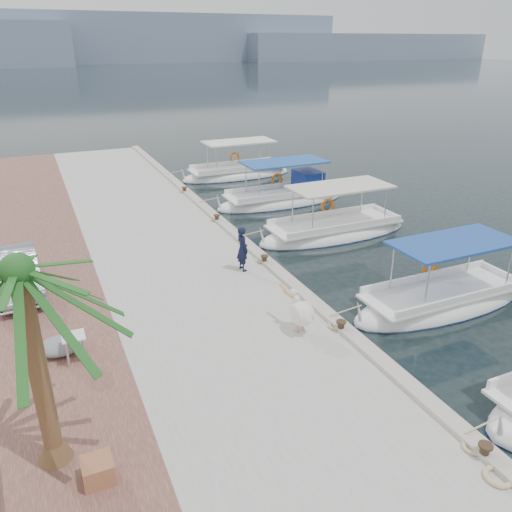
{
  "coord_description": "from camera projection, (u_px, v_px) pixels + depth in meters",
  "views": [
    {
      "loc": [
        -7.33,
        -13.36,
        7.89
      ],
      "look_at": [
        -1.0,
        0.79,
        1.2
      ],
      "focal_mm": 35.0,
      "sensor_mm": 36.0,
      "label": 1
    }
  ],
  "objects": [
    {
      "name": "ground",
      "position": [
        292.0,
        292.0,
        17.07
      ],
      "size": [
        400.0,
        400.0,
        0.0
      ],
      "primitive_type": "plane",
      "color": "black",
      "rests_on": "ground"
    },
    {
      "name": "concrete_quay",
      "position": [
        168.0,
        248.0,
        20.04
      ],
      "size": [
        6.0,
        40.0,
        0.5
      ],
      "primitive_type": "cube",
      "color": "#A2A19C",
      "rests_on": "ground"
    },
    {
      "name": "quay_curb",
      "position": [
        232.0,
        231.0,
        20.96
      ],
      "size": [
        0.44,
        40.0,
        0.12
      ],
      "primitive_type": "cube",
      "color": "#A8A395",
      "rests_on": "concrete_quay"
    },
    {
      "name": "cobblestone_strip",
      "position": [
        34.0,
        269.0,
        18.17
      ],
      "size": [
        4.0,
        40.0,
        0.5
      ],
      "primitive_type": "cube",
      "color": "brown",
      "rests_on": "ground"
    },
    {
      "name": "distant_hills",
      "position": [
        117.0,
        42.0,
        194.05
      ],
      "size": [
        330.0,
        60.0,
        18.0
      ],
      "color": "gray",
      "rests_on": "ground"
    },
    {
      "name": "fishing_caique_b",
      "position": [
        441.0,
        303.0,
        16.09
      ],
      "size": [
        6.64,
        2.13,
        2.83
      ],
      "color": "white",
      "rests_on": "ground"
    },
    {
      "name": "fishing_caique_c",
      "position": [
        334.0,
        233.0,
        22.0
      ],
      "size": [
        7.28,
        2.36,
        2.83
      ],
      "color": "white",
      "rests_on": "ground"
    },
    {
      "name": "fishing_caique_d",
      "position": [
        282.0,
        200.0,
        26.35
      ],
      "size": [
        7.21,
        2.3,
        2.83
      ],
      "color": "white",
      "rests_on": "ground"
    },
    {
      "name": "fishing_caique_e",
      "position": [
        237.0,
        175.0,
        31.51
      ],
      "size": [
        7.23,
        2.3,
        2.83
      ],
      "color": "white",
      "rests_on": "ground"
    },
    {
      "name": "mooring_bollards",
      "position": [
        264.0,
        259.0,
        17.93
      ],
      "size": [
        0.28,
        20.28,
        0.33
      ],
      "color": "black",
      "rests_on": "concrete_quay"
    },
    {
      "name": "pelican",
      "position": [
        300.0,
        312.0,
        13.62
      ],
      "size": [
        0.59,
        1.48,
        1.14
      ],
      "color": "tan",
      "rests_on": "concrete_quay"
    },
    {
      "name": "fisherman",
      "position": [
        242.0,
        249.0,
        17.23
      ],
      "size": [
        0.42,
        0.61,
        1.59
      ],
      "primitive_type": "imported",
      "rotation": [
        0.0,
        0.0,
        1.65
      ],
      "color": "black",
      "rests_on": "concrete_quay"
    },
    {
      "name": "date_palm",
      "position": [
        17.0,
        272.0,
        8.04
      ],
      "size": [
        4.6,
        4.6,
        4.91
      ],
      "color": "brown",
      "rests_on": "cobblestone_strip"
    },
    {
      "name": "parked_car",
      "position": [
        16.0,
        272.0,
        15.83
      ],
      "size": [
        1.62,
        3.98,
        1.28
      ],
      "primitive_type": "imported",
      "rotation": [
        0.0,
        0.0,
        0.07
      ],
      "color": "#AFB6C9",
      "rests_on": "cobblestone_strip"
    },
    {
      "name": "wooden_crate",
      "position": [
        98.0,
        470.0,
        9.06
      ],
      "size": [
        0.55,
        0.55,
        0.44
      ],
      "primitive_type": "cube",
      "color": "brown",
      "rests_on": "cobblestone_strip"
    },
    {
      "name": "tarp_bundle",
      "position": [
        60.0,
        346.0,
        12.8
      ],
      "size": [
        1.1,
        0.9,
        0.4
      ],
      "primitive_type": "ellipsoid",
      "color": "slate",
      "rests_on": "cobblestone_strip"
    },
    {
      "name": "folding_table",
      "position": [
        74.0,
        343.0,
        12.34
      ],
      "size": [
        0.55,
        0.55,
        0.73
      ],
      "color": "silver",
      "rests_on": "cobblestone_strip"
    },
    {
      "name": "rope_coil",
      "position": [
        498.0,
        477.0,
        9.14
      ],
      "size": [
        0.54,
        0.54,
        0.1
      ],
      "primitive_type": "torus",
      "color": "#C6B284",
      "rests_on": "concrete_quay"
    }
  ]
}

